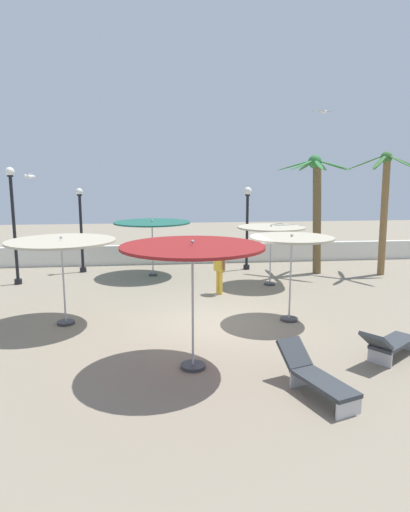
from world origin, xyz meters
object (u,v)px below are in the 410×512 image
(lamp_post_2, at_px, (13,218))
(seagull_0, at_px, (30,176))
(patio_umbrella_2, at_px, (292,243))
(lounge_chair_1, at_px, (315,375))
(patio_umbrella_4, at_px, (192,252))
(guest_0, at_px, (219,266))
(palm_tree_0, at_px, (316,200))
(palm_tree_1, at_px, (385,199))
(patio_umbrella_1, at_px, (61,245))
(lamp_post_0, at_px, (81,228))
(patio_umbrella_3, at_px, (271,230))
(lamp_post_1, at_px, (247,220))
(lounge_chair_0, at_px, (389,343))
(patio_umbrella_0, at_px, (152,224))
(seagull_1, at_px, (323,111))

(lamp_post_2, relative_size, seagull_0, 3.47)
(patio_umbrella_2, relative_size, lounge_chair_1, 1.29)
(patio_umbrella_4, relative_size, guest_0, 1.82)
(palm_tree_0, bearing_deg, palm_tree_1, -12.16)
(patio_umbrella_1, bearing_deg, lamp_post_0, 94.65)
(lamp_post_2, bearing_deg, patio_umbrella_3, -7.46)
(patio_umbrella_2, relative_size, lamp_post_1, 0.69)
(patio_umbrella_3, relative_size, lounge_chair_1, 1.29)
(patio_umbrella_1, height_order, lamp_post_1, lamp_post_1)
(patio_umbrella_3, xyz_separation_m, palm_tree_0, (2.40, 1.82, 1.03))
(patio_umbrella_2, xyz_separation_m, seagull_0, (-8.00, 4.08, 1.85))
(patio_umbrella_3, relative_size, lamp_post_1, 0.69)
(patio_umbrella_4, relative_size, lounge_chair_0, 1.64)
(patio_umbrella_0, height_order, patio_umbrella_4, patio_umbrella_4)
(patio_umbrella_1, distance_m, lamp_post_1, 9.47)
(palm_tree_0, relative_size, lamp_post_1, 1.36)
(palm_tree_1, relative_size, lamp_post_0, 1.41)
(patio_umbrella_0, distance_m, patio_umbrella_4, 9.33)
(patio_umbrella_3, height_order, lamp_post_0, lamp_post_0)
(patio_umbrella_2, distance_m, palm_tree_1, 7.92)
(lounge_chair_0, xyz_separation_m, seagull_0, (-9.40, 7.04, 3.71))
(palm_tree_0, xyz_separation_m, seagull_0, (-10.96, -1.98, 0.95))
(lamp_post_2, distance_m, seagull_0, 2.37)
(lamp_post_0, height_order, seagull_1, seagull_1)
(patio_umbrella_2, xyz_separation_m, palm_tree_1, (5.66, 5.47, 0.92))
(palm_tree_1, relative_size, lamp_post_1, 1.40)
(patio_umbrella_1, height_order, patio_umbrella_2, patio_umbrella_2)
(lounge_chair_1, distance_m, guest_0, 7.54)
(lounge_chair_1, height_order, seagull_0, seagull_0)
(lamp_post_0, distance_m, guest_0, 6.95)
(palm_tree_1, height_order, lamp_post_2, palm_tree_1)
(patio_umbrella_1, xyz_separation_m, guest_0, (4.78, 2.71, -1.27))
(patio_umbrella_1, relative_size, lamp_post_2, 0.66)
(patio_umbrella_2, distance_m, guest_0, 3.73)
(patio_umbrella_4, distance_m, lamp_post_1, 10.63)
(palm_tree_0, bearing_deg, patio_umbrella_3, -142.78)
(guest_0, bearing_deg, palm_tree_0, 32.77)
(palm_tree_0, distance_m, lamp_post_2, 12.06)
(palm_tree_0, xyz_separation_m, lamp_post_2, (-12.03, -0.56, -0.60))
(lamp_post_2, bearing_deg, patio_umbrella_1, -61.65)
(palm_tree_1, bearing_deg, palm_tree_0, 167.84)
(seagull_0, xyz_separation_m, seagull_1, (10.80, 1.22, 2.48))
(patio_umbrella_4, distance_m, guest_0, 6.40)
(seagull_0, bearing_deg, lamp_post_0, 72.33)
(lamp_post_0, height_order, lounge_chair_0, lamp_post_0)
(lamp_post_1, bearing_deg, patio_umbrella_3, -84.53)
(patio_umbrella_0, xyz_separation_m, lamp_post_0, (-3.03, 1.07, -0.24))
(patio_umbrella_2, relative_size, patio_umbrella_4, 0.84)
(patio_umbrella_2, height_order, lamp_post_2, lamp_post_2)
(palm_tree_1, xyz_separation_m, lamp_post_0, (-12.58, 2.00, -1.23))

